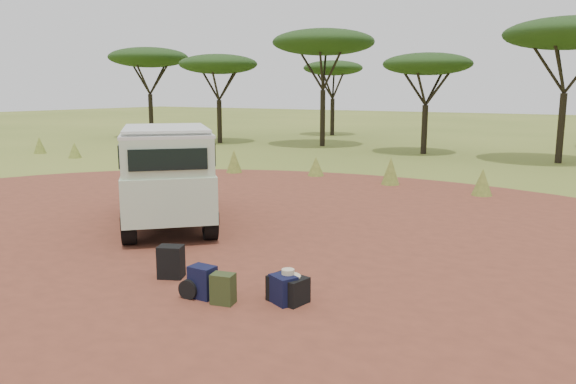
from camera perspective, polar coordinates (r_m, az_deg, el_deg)
The scene contains 13 objects.
ground at distance 11.11m, azimuth -6.64°, elevation -5.70°, with size 140.00×140.00×0.00m, color #5C6C26.
dirt_clearing at distance 11.11m, azimuth -6.64°, elevation -5.68°, with size 23.00×23.00×0.01m, color brown.
grass_fringe at distance 18.43m, azimuth 10.56°, elevation 1.88°, with size 36.60×1.60×0.90m.
acacia_treeline at distance 28.83m, azimuth 20.39°, elevation 13.31°, with size 46.70×13.20×6.26m.
safari_vehicle at distance 13.06m, azimuth -12.22°, elevation 1.49°, with size 4.59×4.58×2.28m.
walking_staff at distance 12.96m, azimuth -11.99°, elevation -0.28°, with size 0.04×0.04×1.48m, color brown.
backpack_black at distance 9.48m, azimuth -11.80°, elevation -6.97°, with size 0.40×0.29×0.54m, color black.
backpack_navy at distance 8.53m, azimuth -8.67°, elevation -9.03°, with size 0.37×0.27×0.49m, color black.
backpack_olive at distance 8.26m, azimuth -6.61°, elevation -9.76°, with size 0.33×0.24×0.45m, color #343D1C.
duffel_navy at distance 8.23m, azimuth -0.47°, elevation -9.88°, with size 0.38×0.28×0.42m, color black.
hard_case at distance 8.30m, azimuth -0.01°, elevation -9.84°, with size 0.54×0.39×0.39m, color black.
stuff_sack at distance 8.62m, azimuth -9.69°, elevation -9.51°, with size 0.30×0.30×0.30m, color black.
safari_hat at distance 8.22m, azimuth -0.01°, elevation -8.31°, with size 0.38×0.38×0.11m.
Camera 1 is at (6.66, -8.35, 3.05)m, focal length 35.00 mm.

